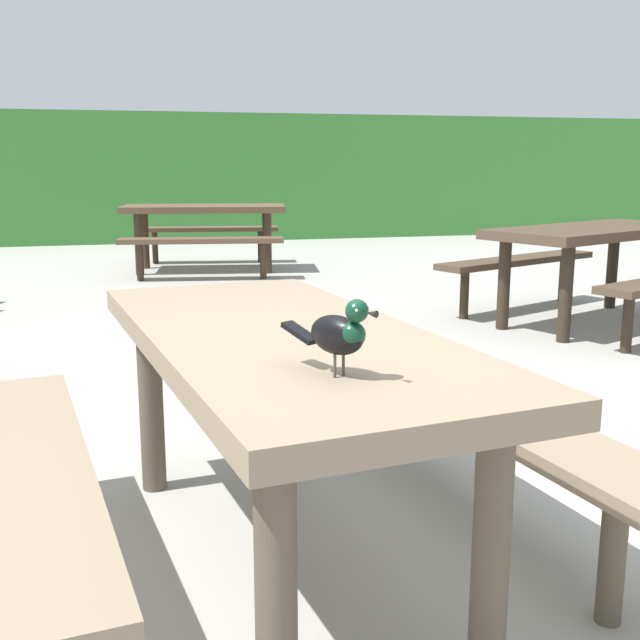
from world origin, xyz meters
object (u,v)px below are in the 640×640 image
(bird_grackle, at_px, (340,332))
(picnic_table_far_centre, at_px, (594,251))
(picnic_table_mid_left, at_px, (204,222))
(picnic_table_foreground, at_px, (281,389))

(bird_grackle, relative_size, picnic_table_far_centre, 0.12)
(bird_grackle, xyz_separation_m, picnic_table_mid_left, (0.48, 7.17, -0.29))
(bird_grackle, height_order, picnic_table_mid_left, bird_grackle)
(picnic_table_foreground, distance_m, picnic_table_mid_left, 6.65)
(picnic_table_foreground, height_order, picnic_table_far_centre, same)
(picnic_table_mid_left, bearing_deg, bird_grackle, -93.84)
(picnic_table_foreground, bearing_deg, picnic_table_far_centre, 44.18)
(picnic_table_foreground, bearing_deg, bird_grackle, -87.44)
(picnic_table_foreground, bearing_deg, picnic_table_mid_left, 85.64)
(picnic_table_mid_left, bearing_deg, picnic_table_foreground, -94.36)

